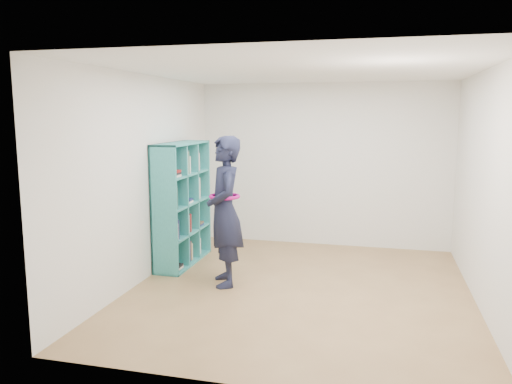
# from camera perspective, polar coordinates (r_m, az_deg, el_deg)

# --- Properties ---
(floor) EXTENTS (4.50, 4.50, 0.00)m
(floor) POSITION_cam_1_polar(r_m,az_deg,el_deg) (6.18, 5.00, -11.10)
(floor) COLOR olive
(floor) RESTS_ON ground
(ceiling) EXTENTS (4.50, 4.50, 0.00)m
(ceiling) POSITION_cam_1_polar(r_m,az_deg,el_deg) (5.83, 5.35, 13.70)
(ceiling) COLOR white
(ceiling) RESTS_ON wall_back
(wall_left) EXTENTS (0.02, 4.50, 2.60)m
(wall_left) POSITION_cam_1_polar(r_m,az_deg,el_deg) (6.48, -12.59, 1.51)
(wall_left) COLOR silver
(wall_left) RESTS_ON floor
(wall_right) EXTENTS (0.02, 4.50, 2.60)m
(wall_right) POSITION_cam_1_polar(r_m,az_deg,el_deg) (5.90, 24.74, 0.20)
(wall_right) COLOR silver
(wall_right) RESTS_ON floor
(wall_back) EXTENTS (4.00, 0.02, 2.60)m
(wall_back) POSITION_cam_1_polar(r_m,az_deg,el_deg) (8.08, 7.68, 3.05)
(wall_back) COLOR silver
(wall_back) RESTS_ON floor
(wall_front) EXTENTS (4.00, 0.02, 2.60)m
(wall_front) POSITION_cam_1_polar(r_m,az_deg,el_deg) (3.69, -0.34, -3.71)
(wall_front) COLOR silver
(wall_front) RESTS_ON floor
(bookshelf) EXTENTS (0.38, 1.29, 1.72)m
(bookshelf) POSITION_cam_1_polar(r_m,az_deg,el_deg) (7.13, -8.66, -1.51)
(bookshelf) COLOR teal
(bookshelf) RESTS_ON floor
(person) EXTENTS (0.68, 0.80, 1.85)m
(person) POSITION_cam_1_polar(r_m,az_deg,el_deg) (6.14, -3.60, -2.21)
(person) COLOR black
(person) RESTS_ON floor
(smartphone) EXTENTS (0.07, 0.08, 0.13)m
(smartphone) POSITION_cam_1_polar(r_m,az_deg,el_deg) (6.17, -5.16, -1.03)
(smartphone) COLOR silver
(smartphone) RESTS_ON person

